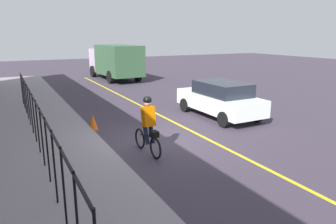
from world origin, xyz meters
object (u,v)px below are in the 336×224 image
at_px(cyclist_lead, 148,126).
at_px(patrol_sedan, 220,99).
at_px(box_truck_background, 115,60).
at_px(traffic_cone_near, 93,122).

relative_size(cyclist_lead, patrol_sedan, 0.41).
xyz_separation_m(patrol_sedan, box_truck_background, (13.74, 0.26, 0.73)).
xyz_separation_m(cyclist_lead, patrol_sedan, (2.71, -4.67, -0.09)).
height_order(patrol_sedan, box_truck_background, box_truck_background).
relative_size(patrol_sedan, box_truck_background, 0.65).
bearing_deg(patrol_sedan, traffic_cone_near, 82.86).
bearing_deg(traffic_cone_near, box_truck_background, -21.84).
relative_size(cyclist_lead, traffic_cone_near, 2.98).
relative_size(patrol_sedan, traffic_cone_near, 7.21).
bearing_deg(cyclist_lead, traffic_cone_near, 10.90).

